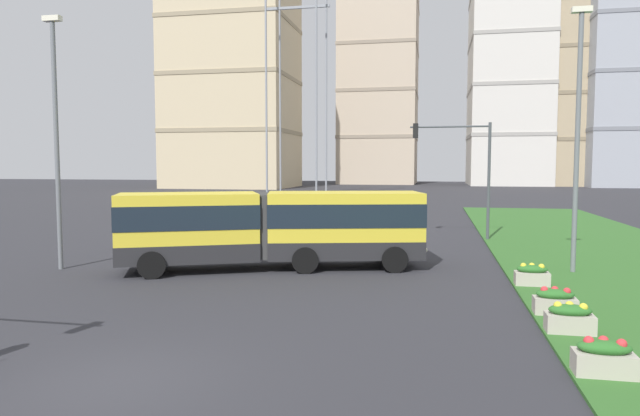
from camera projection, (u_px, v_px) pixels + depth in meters
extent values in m
plane|color=#2D2D33|center=(116.00, 382.00, 10.63)|extent=(260.00, 260.00, 0.00)
cube|color=yellow|center=(344.00, 224.00, 22.38)|extent=(6.43, 3.92, 2.55)
cube|color=#262628|center=(344.00, 247.00, 22.45)|extent=(6.46, 3.95, 0.70)
cube|color=#19232D|center=(344.00, 214.00, 22.35)|extent=(6.48, 3.97, 0.90)
cube|color=yellow|center=(189.00, 227.00, 21.56)|extent=(5.77, 4.41, 2.55)
cube|color=#262628|center=(189.00, 250.00, 21.63)|extent=(5.79, 4.44, 0.70)
cube|color=#19232D|center=(188.00, 215.00, 21.52)|extent=(5.82, 4.47, 0.90)
cylinder|color=#383838|center=(269.00, 225.00, 22.23)|extent=(2.40, 2.40, 2.45)
cylinder|color=black|center=(384.00, 250.00, 23.81)|extent=(1.04, 0.52, 1.00)
cylinder|color=black|center=(395.00, 260.00, 21.32)|extent=(1.04, 0.52, 1.00)
cylinder|color=black|center=(304.00, 250.00, 23.64)|extent=(1.04, 0.52, 1.00)
cylinder|color=black|center=(305.00, 260.00, 21.15)|extent=(1.04, 0.52, 1.00)
cylinder|color=black|center=(156.00, 254.00, 22.58)|extent=(1.03, 0.67, 1.00)
cylinder|color=black|center=(152.00, 265.00, 20.15)|extent=(1.03, 0.67, 1.00)
sphere|color=#F9EFC6|center=(414.00, 244.00, 23.50)|extent=(0.24, 0.24, 0.24)
sphere|color=#F9EFC6|center=(424.00, 250.00, 21.71)|extent=(0.24, 0.24, 0.24)
cube|color=#B7AD9E|center=(604.00, 364.00, 10.74)|extent=(1.10, 0.56, 0.44)
ellipsoid|color=#2D6B28|center=(604.00, 347.00, 10.71)|extent=(0.99, 0.50, 0.28)
sphere|color=red|center=(589.00, 341.00, 10.76)|extent=(0.20, 0.20, 0.20)
sphere|color=red|center=(603.00, 341.00, 10.78)|extent=(0.20, 0.20, 0.20)
sphere|color=red|center=(622.00, 344.00, 10.59)|extent=(0.20, 0.20, 0.20)
cube|color=#B7AD9E|center=(570.00, 323.00, 13.47)|extent=(1.10, 0.56, 0.44)
ellipsoid|color=#2D6B28|center=(570.00, 310.00, 13.44)|extent=(0.99, 0.50, 0.28)
sphere|color=yellow|center=(558.00, 305.00, 13.49)|extent=(0.20, 0.20, 0.20)
sphere|color=yellow|center=(570.00, 305.00, 13.51)|extent=(0.20, 0.20, 0.20)
sphere|color=yellow|center=(583.00, 307.00, 13.32)|extent=(0.20, 0.20, 0.20)
cube|color=#B7AD9E|center=(555.00, 306.00, 15.14)|extent=(1.10, 0.56, 0.44)
ellipsoid|color=#2D6B28|center=(555.00, 294.00, 15.11)|extent=(0.99, 0.50, 0.28)
sphere|color=red|center=(544.00, 290.00, 15.16)|extent=(0.20, 0.20, 0.20)
sphere|color=red|center=(555.00, 290.00, 15.18)|extent=(0.20, 0.20, 0.20)
sphere|color=red|center=(567.00, 291.00, 14.99)|extent=(0.20, 0.20, 0.20)
cube|color=#B7AD9E|center=(532.00, 279.00, 18.75)|extent=(1.10, 0.56, 0.44)
ellipsoid|color=#2D6B28|center=(532.00, 269.00, 18.73)|extent=(0.99, 0.50, 0.28)
sphere|color=yellow|center=(523.00, 266.00, 18.78)|extent=(0.20, 0.20, 0.20)
sphere|color=yellow|center=(532.00, 266.00, 18.80)|extent=(0.20, 0.20, 0.20)
sphere|color=yellow|center=(541.00, 267.00, 18.60)|extent=(0.20, 0.20, 0.20)
cylinder|color=#474C51|center=(489.00, 182.00, 30.13)|extent=(0.16, 0.16, 6.34)
cylinder|color=#474C51|center=(450.00, 127.00, 30.32)|extent=(4.21, 0.10, 0.10)
cube|color=black|center=(416.00, 131.00, 30.70)|extent=(0.28, 0.28, 0.80)
sphere|color=red|center=(416.00, 126.00, 30.68)|extent=(0.16, 0.16, 0.16)
sphere|color=yellow|center=(416.00, 131.00, 30.70)|extent=(0.16, 0.16, 0.16)
sphere|color=green|center=(416.00, 136.00, 30.72)|extent=(0.16, 0.16, 0.16)
cylinder|color=slate|center=(57.00, 147.00, 21.71)|extent=(0.18, 0.18, 9.53)
cube|color=white|center=(52.00, 19.00, 21.34)|extent=(0.70, 0.28, 0.20)
cylinder|color=slate|center=(577.00, 145.00, 20.74)|extent=(0.18, 0.18, 9.60)
cube|color=white|center=(582.00, 10.00, 20.36)|extent=(0.70, 0.28, 0.20)
cube|color=beige|center=(233.00, 81.00, 100.76)|extent=(21.14, 17.88, 38.07)
cube|color=#9C8D6E|center=(234.00, 133.00, 101.47)|extent=(21.34, 18.08, 0.70)
cube|color=#9C8D6E|center=(233.00, 79.00, 100.74)|extent=(21.34, 18.08, 0.70)
cube|color=#9C8D6E|center=(232.00, 25.00, 100.00)|extent=(21.34, 18.08, 0.70)
cube|color=#C6B299|center=(379.00, 74.00, 121.49)|extent=(16.00, 18.12, 47.23)
cube|color=gray|center=(379.00, 138.00, 122.56)|extent=(16.20, 18.32, 0.70)
cube|color=gray|center=(379.00, 95.00, 121.83)|extent=(16.20, 18.32, 0.70)
cube|color=gray|center=(380.00, 50.00, 121.10)|extent=(16.20, 18.32, 0.70)
cube|color=gray|center=(380.00, 5.00, 120.37)|extent=(16.20, 18.32, 0.70)
cube|color=silver|center=(509.00, 68.00, 113.04)|extent=(15.09, 19.91, 47.12)
cube|color=#A4A099|center=(507.00, 137.00, 114.10)|extent=(15.29, 20.11, 0.70)
cube|color=#A4A099|center=(508.00, 90.00, 113.38)|extent=(15.29, 20.11, 0.70)
cube|color=#A4A099|center=(509.00, 42.00, 112.65)|extent=(15.29, 20.11, 0.70)
cube|color=tan|center=(554.00, 79.00, 112.10)|extent=(19.90, 19.50, 42.41)
cube|color=#85765B|center=(552.00, 141.00, 113.05)|extent=(20.10, 19.70, 0.70)
cube|color=#85765B|center=(554.00, 98.00, 112.40)|extent=(20.10, 19.70, 0.70)
cube|color=#85765B|center=(555.00, 55.00, 111.74)|extent=(20.10, 19.70, 0.70)
cube|color=#85765B|center=(556.00, 12.00, 111.09)|extent=(20.10, 19.70, 0.70)
cube|color=#9EA3AD|center=(639.00, 50.00, 102.92)|extent=(18.76, 16.62, 49.93)
cube|color=gray|center=(636.00, 131.00, 104.05)|extent=(18.96, 16.82, 0.70)
cube|color=gray|center=(638.00, 76.00, 103.28)|extent=(18.96, 16.82, 0.70)
cube|color=gray|center=(640.00, 21.00, 102.51)|extent=(18.96, 16.82, 0.70)
cylinder|color=gray|center=(326.00, 57.00, 70.13)|extent=(0.24, 0.24, 34.99)
cylinder|color=gray|center=(280.00, 59.00, 71.33)|extent=(0.24, 0.24, 34.99)
cylinder|color=gray|center=(316.00, 47.00, 64.27)|extent=(0.24, 0.24, 34.99)
cylinder|color=gray|center=(266.00, 49.00, 65.47)|extent=(0.24, 0.24, 34.99)
cube|color=gray|center=(297.00, 7.00, 67.38)|extent=(8.00, 0.30, 0.30)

